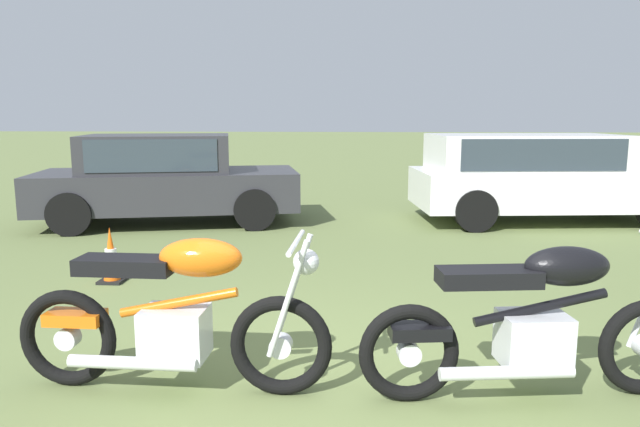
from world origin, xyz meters
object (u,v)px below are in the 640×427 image
(car_charcoal, at_px, (164,174))
(car_white, at_px, (535,171))
(traffic_cone, at_px, (111,257))
(motorcycle_orange, at_px, (175,316))
(motorcycle_black, at_px, (535,323))

(car_charcoal, bearing_deg, car_white, -7.20)
(traffic_cone, bearing_deg, car_charcoal, 99.34)
(car_charcoal, distance_m, traffic_cone, 3.49)
(motorcycle_orange, height_order, motorcycle_black, same)
(motorcycle_black, bearing_deg, car_white, 66.86)
(motorcycle_black, bearing_deg, traffic_cone, 140.29)
(car_white, xyz_separation_m, traffic_cone, (-5.45, -3.99, -0.56))
(car_charcoal, height_order, traffic_cone, car_charcoal)
(car_charcoal, bearing_deg, motorcycle_orange, -83.59)
(car_charcoal, bearing_deg, motorcycle_black, -66.28)
(car_charcoal, xyz_separation_m, traffic_cone, (0.56, -3.41, -0.52))
(motorcycle_black, bearing_deg, motorcycle_orange, 173.93)
(motorcycle_black, xyz_separation_m, car_white, (1.77, 6.31, 0.35))
(car_charcoal, relative_size, traffic_cone, 7.37)
(motorcycle_black, xyz_separation_m, car_charcoal, (-4.24, 5.73, 0.31))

